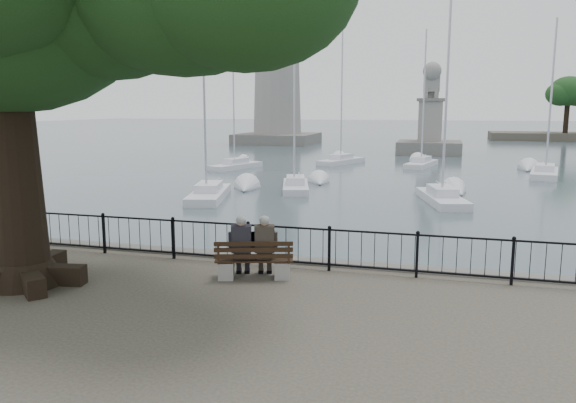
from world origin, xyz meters
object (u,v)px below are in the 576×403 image
(lighthouse, at_px, (277,44))
(lion_monument, at_px, (430,131))
(person_right, at_px, (265,249))
(bench, at_px, (254,265))
(person_left, at_px, (242,249))

(lighthouse, bearing_deg, lion_monument, -31.12)
(lighthouse, xyz_separation_m, lion_monument, (20.00, -12.07, -10.47))
(lighthouse, bearing_deg, person_right, -73.66)
(lion_monument, bearing_deg, lighthouse, 148.88)
(bench, height_order, person_left, person_left)
(bench, relative_size, person_right, 1.25)
(bench, bearing_deg, lion_monument, 87.06)
(person_left, xyz_separation_m, lion_monument, (2.78, 48.47, 0.70))
(person_left, xyz_separation_m, lighthouse, (-17.22, 60.55, 11.17))
(bench, xyz_separation_m, lion_monument, (2.49, 48.49, 1.05))
(person_right, distance_m, lighthouse, 63.93)
(person_left, xyz_separation_m, person_right, (0.49, 0.15, 0.00))
(bench, xyz_separation_m, person_left, (-0.29, 0.02, 0.35))
(lighthouse, height_order, lion_monument, lighthouse)
(person_left, height_order, lion_monument, lion_monument)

